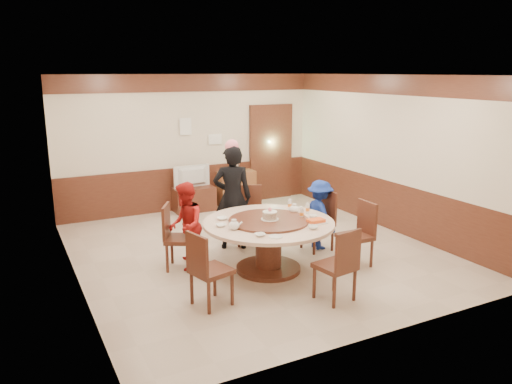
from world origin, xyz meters
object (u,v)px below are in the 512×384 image
shrimp_platter (316,221)px  thermos (237,162)px  person_standing (232,197)px  tv_stand (194,199)px  person_blue (320,215)px  person_red (186,226)px  banquet_table (269,236)px  birthday_cake (270,215)px  side_cabinet (236,188)px  television (193,177)px

shrimp_platter → thermos: (0.60, 3.96, 0.16)m
person_standing → tv_stand: person_standing is taller
person_blue → person_red: bearing=83.8°
banquet_table → person_red: size_ratio=1.47×
birthday_cake → side_cabinet: bearing=72.5°
person_red → television: 3.12m
thermos → person_red: bearing=-126.9°
banquet_table → thermos: thermos is taller
tv_stand → banquet_table: bearing=-92.5°
tv_stand → person_red: bearing=-112.3°
person_red → shrimp_platter: (1.58, -1.04, 0.13)m
birthday_cake → tv_stand: bearing=87.7°
person_red → television: bearing=177.3°
tv_stand → side_cabinet: size_ratio=1.06×
banquet_table → television: 3.55m
tv_stand → thermos: (1.00, 0.03, 0.69)m
person_blue → person_standing: bearing=60.9°
banquet_table → person_standing: 1.18m
tv_stand → television: television is taller
birthday_cake → person_standing: bearing=93.5°
tv_stand → thermos: 1.22m
television → side_cabinet: bearing=177.6°
tv_stand → television: size_ratio=1.07×
person_blue → thermos: bearing=-0.3°
person_standing → side_cabinet: size_ratio=2.14×
person_standing → television: person_standing is taller
person_red → side_cabinet: size_ratio=1.62×
thermos → birthday_cake: bearing=-107.7°
person_standing → person_red: person_standing is taller
person_red → thermos: 3.66m
person_red → shrimp_platter: size_ratio=4.31×
person_blue → television: 3.26m
birthday_cake → television: bearing=87.7°
television → shrimp_platter: bearing=91.7°
shrimp_platter → person_red: bearing=146.6°
shrimp_platter → television: size_ratio=0.38×
person_standing → television: (0.21, 2.42, -0.13)m
tv_stand → person_standing: bearing=-95.0°
person_standing → shrimp_platter: 1.64m
person_red → television: person_red is taller
birthday_cake → thermos: size_ratio=0.67×
birthday_cake → television: (0.14, 3.56, -0.11)m
side_cabinet → television: bearing=-178.3°
person_red → person_blue: person_red is taller
person_blue → birthday_cake: bearing=110.3°
person_blue → tv_stand: person_blue is taller
side_cabinet → shrimp_platter: bearing=-98.4°
person_blue → side_cabinet: person_blue is taller
person_red → shrimp_platter: 1.90m
birthday_cake → side_cabinet: 3.79m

